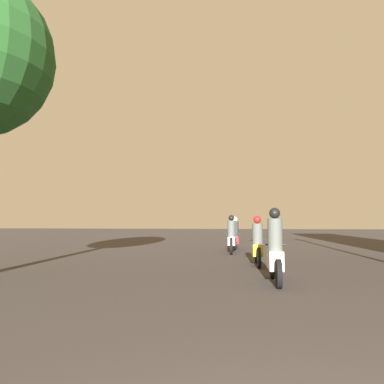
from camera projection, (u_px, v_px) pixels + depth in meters
name	position (u px, v px, depth m)	size (l,w,h in m)	color
motorcycle_white	(275.00, 253.00, 8.22)	(0.60, 1.94, 1.65)	black
motorcycle_yellow	(257.00, 245.00, 11.43)	(0.60, 1.94, 1.52)	black
motorcycle_silver	(231.00, 238.00, 15.69)	(0.60, 2.02, 1.60)	black
motorcycle_red	(235.00, 236.00, 17.90)	(0.60, 1.90, 1.55)	black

